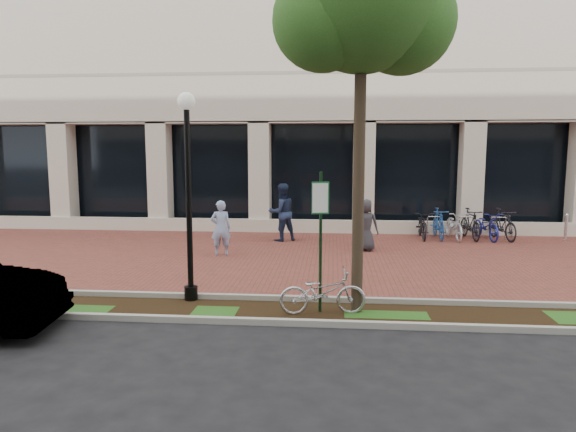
# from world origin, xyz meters

# --- Properties ---
(ground) EXTENTS (120.00, 120.00, 0.00)m
(ground) POSITION_xyz_m (0.00, 0.00, 0.00)
(ground) COLOR black
(ground) RESTS_ON ground
(brick_plaza) EXTENTS (40.00, 9.00, 0.01)m
(brick_plaza) POSITION_xyz_m (0.00, 0.00, 0.01)
(brick_plaza) COLOR brown
(brick_plaza) RESTS_ON ground
(planting_strip) EXTENTS (40.00, 1.50, 0.01)m
(planting_strip) POSITION_xyz_m (0.00, -5.25, 0.01)
(planting_strip) COLOR black
(planting_strip) RESTS_ON ground
(curb_plaza_side) EXTENTS (40.00, 0.12, 0.12)m
(curb_plaza_side) POSITION_xyz_m (0.00, -4.50, 0.06)
(curb_plaza_side) COLOR #A3A39A
(curb_plaza_side) RESTS_ON ground
(curb_street_side) EXTENTS (40.00, 0.12, 0.12)m
(curb_street_side) POSITION_xyz_m (0.00, -6.00, 0.06)
(curb_street_side) COLOR #A3A39A
(curb_street_side) RESTS_ON ground
(near_office_building) EXTENTS (40.00, 12.12, 16.00)m
(near_office_building) POSITION_xyz_m (0.00, 10.47, 10.05)
(near_office_building) COLOR beige
(near_office_building) RESTS_ON ground
(parking_sign) EXTENTS (0.34, 0.07, 2.75)m
(parking_sign) POSITION_xyz_m (0.61, -5.19, 1.72)
(parking_sign) COLOR #123218
(parking_sign) RESTS_ON ground
(lamppost) EXTENTS (0.36, 0.36, 4.32)m
(lamppost) POSITION_xyz_m (-2.13, -4.60, 2.44)
(lamppost) COLOR black
(lamppost) RESTS_ON ground
(street_tree) EXTENTS (3.40, 2.83, 7.39)m
(street_tree) POSITION_xyz_m (1.37, -5.05, 5.78)
(street_tree) COLOR #403324
(street_tree) RESTS_ON ground
(locked_bicycle) EXTENTS (1.75, 0.84, 0.88)m
(locked_bicycle) POSITION_xyz_m (0.66, -5.30, 0.44)
(locked_bicycle) COLOR silver
(locked_bicycle) RESTS_ON ground
(pedestrian_left) EXTENTS (0.68, 0.51, 1.67)m
(pedestrian_left) POSITION_xyz_m (-2.50, 0.03, 0.83)
(pedestrian_left) COLOR #8CA4D1
(pedestrian_left) RESTS_ON ground
(pedestrian_mid) EXTENTS (1.23, 1.15, 2.01)m
(pedestrian_mid) POSITION_xyz_m (-0.92, 2.62, 1.00)
(pedestrian_mid) COLOR #1B2745
(pedestrian_mid) RESTS_ON ground
(pedestrian_right) EXTENTS (0.89, 0.67, 1.64)m
(pedestrian_right) POSITION_xyz_m (1.87, 1.10, 0.82)
(pedestrian_right) COLOR #2C2B31
(pedestrian_right) RESTS_ON ground
(bollard) EXTENTS (0.12, 0.12, 0.99)m
(bollard) POSITION_xyz_m (8.87, 3.34, 0.50)
(bollard) COLOR silver
(bollard) RESTS_ON ground
(bike_rack_cluster) EXTENTS (3.57, 1.97, 1.10)m
(bike_rack_cluster) POSITION_xyz_m (5.40, 3.52, 0.52)
(bike_rack_cluster) COLOR black
(bike_rack_cluster) RESTS_ON ground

